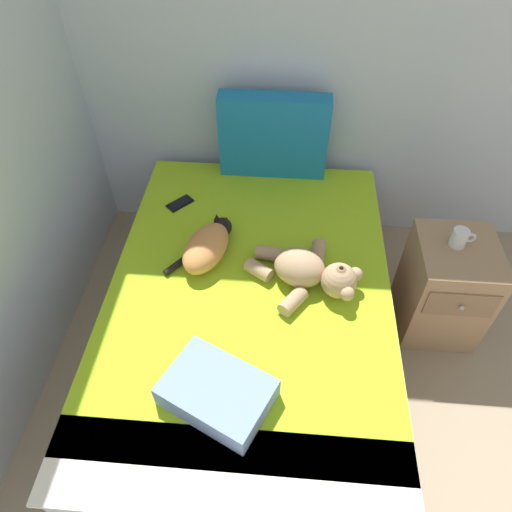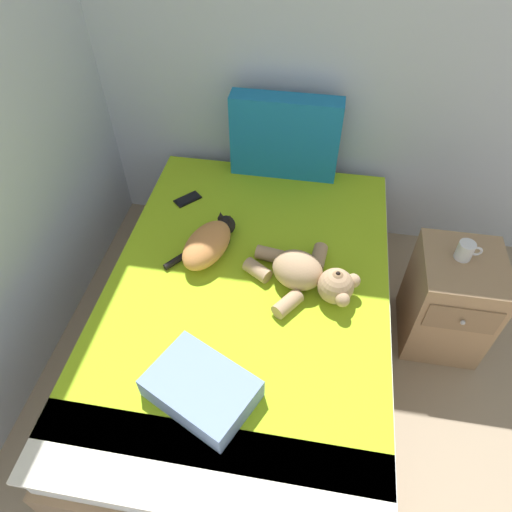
{
  "view_description": "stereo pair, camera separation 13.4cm",
  "coord_description": "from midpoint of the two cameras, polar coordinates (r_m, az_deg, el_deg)",
  "views": [
    {
      "loc": [
        1.21,
        1.87,
        2.25
      ],
      "look_at": [
        1.08,
        3.42,
        0.58
      ],
      "focal_mm": 32.51,
      "sensor_mm": 36.0,
      "label": 1
    },
    {
      "loc": [
        1.34,
        1.89,
        2.25
      ],
      "look_at": [
        1.08,
        3.42,
        0.58
      ],
      "focal_mm": 32.51,
      "sensor_mm": 36.0,
      "label": 2
    }
  ],
  "objects": [
    {
      "name": "cell_phone",
      "position": [
        2.67,
        -6.98,
        6.92
      ],
      "size": [
        0.15,
        0.16,
        0.01
      ],
      "color": "black",
      "rests_on": "bed"
    },
    {
      "name": "cat",
      "position": [
        2.3,
        -4.17,
        1.56
      ],
      "size": [
        0.34,
        0.42,
        0.15
      ],
      "color": "#D18447",
      "rests_on": "bed"
    },
    {
      "name": "patterned_cushion",
      "position": [
        2.72,
        5.03,
        14.32
      ],
      "size": [
        0.62,
        0.13,
        0.49
      ],
      "color": "#1972AD",
      "rests_on": "bed"
    },
    {
      "name": "mug",
      "position": [
        2.46,
        25.83,
        0.55
      ],
      "size": [
        0.12,
        0.08,
        0.09
      ],
      "color": "silver",
      "rests_on": "nightstand"
    },
    {
      "name": "bed",
      "position": [
        2.42,
        0.54,
        -7.92
      ],
      "size": [
        1.39,
        2.01,
        0.54
      ],
      "color": "#9E7A56",
      "rests_on": "ground_plane"
    },
    {
      "name": "teddy_bear",
      "position": [
        2.17,
        8.19,
        -2.44
      ],
      "size": [
        0.56,
        0.46,
        0.18
      ],
      "color": "tan",
      "rests_on": "bed"
    },
    {
      "name": "nightstand",
      "position": [
        2.68,
        23.97,
        -5.08
      ],
      "size": [
        0.4,
        0.46,
        0.6
      ],
      "color": "#9E7A56",
      "rests_on": "ground_plane"
    },
    {
      "name": "throw_pillow",
      "position": [
        1.86,
        -4.61,
        -16.02
      ],
      "size": [
        0.48,
        0.43,
        0.11
      ],
      "primitive_type": "cube",
      "rotation": [
        0.0,
        0.0,
        -0.45
      ],
      "color": "#728CB7",
      "rests_on": "bed"
    },
    {
      "name": "wall_back",
      "position": [
        2.69,
        20.83,
        23.27
      ],
      "size": [
        3.62,
        0.06,
        2.55
      ],
      "primitive_type": "cube",
      "color": "silver",
      "rests_on": "ground_plane"
    }
  ]
}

